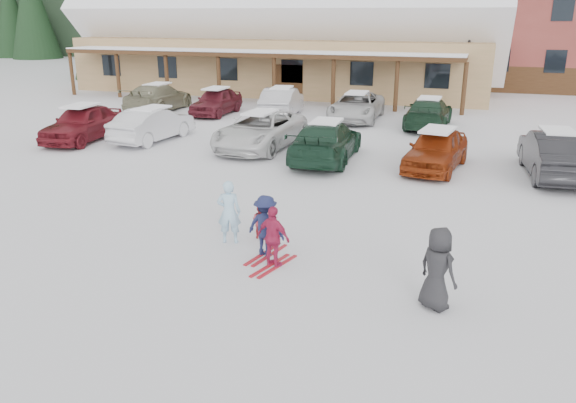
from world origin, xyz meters
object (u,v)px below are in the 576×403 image
(adult_skier, at_px, (229,212))
(parked_car_7, at_px, (158,97))
(day_lodge, at_px, (284,33))
(parked_car_5, at_px, (555,154))
(child_magenta, at_px, (274,237))
(parked_car_0, at_px, (83,123))
(toddler_red, at_px, (260,221))
(parked_car_2, at_px, (260,130))
(parked_car_9, at_px, (282,102))
(parked_car_8, at_px, (216,101))
(parked_car_4, at_px, (436,149))
(child_navy, at_px, (266,226))
(parked_car_3, at_px, (326,141))
(parked_car_1, at_px, (153,124))
(parked_car_11, at_px, (429,113))
(parked_car_10, at_px, (356,106))
(lamp_post, at_px, (469,48))
(bystander_dark, at_px, (437,269))

(adult_skier, distance_m, parked_car_7, 20.04)
(day_lodge, height_order, parked_car_5, day_lodge)
(child_magenta, distance_m, parked_car_0, 15.29)
(toddler_red, xyz_separation_m, parked_car_2, (-3.49, 9.03, 0.30))
(day_lodge, bearing_deg, parked_car_7, -108.09)
(child_magenta, xyz_separation_m, parked_car_2, (-4.37, 10.48, 0.05))
(day_lodge, height_order, parked_car_9, day_lodge)
(parked_car_8, bearing_deg, parked_car_4, -33.53)
(child_navy, distance_m, parked_car_3, 8.91)
(parked_car_1, height_order, parked_car_9, parked_car_9)
(child_navy, height_order, parked_car_9, parked_car_9)
(child_magenta, relative_size, parked_car_11, 0.28)
(parked_car_4, bearing_deg, parked_car_0, -171.09)
(parked_car_11, bearing_deg, parked_car_9, -3.97)
(child_magenta, bearing_deg, parked_car_5, -107.75)
(parked_car_5, xyz_separation_m, parked_car_7, (-19.60, 7.61, -0.03))
(day_lodge, xyz_separation_m, parked_car_10, (7.48, -10.45, -3.24))
(day_lodge, bearing_deg, parked_car_1, -89.28)
(lamp_post, relative_size, bystander_dark, 3.62)
(parked_car_1, bearing_deg, parked_car_5, -176.99)
(parked_car_4, height_order, parked_car_8, parked_car_8)
(parked_car_9, xyz_separation_m, parked_car_10, (3.97, 0.22, -0.06))
(child_navy, distance_m, child_magenta, 0.62)
(parked_car_0, bearing_deg, parked_car_2, 3.86)
(bystander_dark, bearing_deg, parked_car_10, -38.50)
(parked_car_3, xyz_separation_m, parked_car_10, (-0.67, 8.64, -0.03))
(parked_car_0, xyz_separation_m, parked_car_3, (10.76, 0.00, -0.03))
(parked_car_11, bearing_deg, parked_car_10, -12.66)
(parked_car_4, relative_size, parked_car_11, 0.85)
(toddler_red, height_order, child_navy, child_navy)
(parked_car_7, relative_size, parked_car_8, 1.25)
(toddler_red, distance_m, parked_car_10, 16.59)
(day_lodge, distance_m, parked_car_9, 11.67)
(day_lodge, distance_m, parked_car_8, 11.66)
(lamp_post, bearing_deg, parked_car_9, -139.49)
(lamp_post, xyz_separation_m, bystander_dark, (0.39, -26.23, -2.48))
(child_navy, xyz_separation_m, parked_car_11, (2.07, 16.58, -0.01))
(child_navy, bearing_deg, parked_car_8, -48.62)
(day_lodge, height_order, child_magenta, day_lodge)
(day_lodge, distance_m, parked_car_4, 22.81)
(bystander_dark, height_order, parked_car_4, bystander_dark)
(parked_car_1, relative_size, parked_car_5, 0.91)
(child_magenta, bearing_deg, parked_car_3, -65.84)
(bystander_dark, bearing_deg, toddler_red, 8.54)
(parked_car_3, bearing_deg, parked_car_0, -2.52)
(parked_car_0, bearing_deg, adult_skier, -42.78)
(parked_car_9, bearing_deg, day_lodge, -79.65)
(toddler_red, height_order, parked_car_5, parked_car_5)
(day_lodge, xyz_separation_m, parked_car_9, (3.50, -10.66, -3.18))
(parked_car_1, height_order, parked_car_10, parked_car_1)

